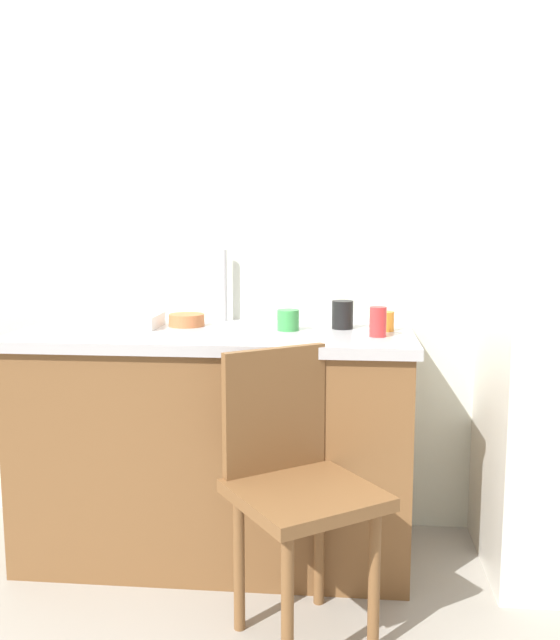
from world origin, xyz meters
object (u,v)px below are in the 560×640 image
object	(u,v)px
cup_black	(342,315)
terracotta_bowl	(187,320)
dish_tray	(124,321)
cup_red	(378,322)
cup_green	(288,320)
cup_orange	(386,321)
chair	(295,479)

from	to	relation	value
cup_black	terracotta_bowl	bearing A→B (deg)	179.39
dish_tray	cup_red	distance (m)	0.98
cup_green	cup_black	xyz separation A→B (m)	(0.20, 0.06, 0.01)
cup_orange	cup_red	distance (m)	0.14
cup_green	cup_orange	world-z (taller)	cup_green
cup_green	cup_red	bearing A→B (deg)	-18.40
dish_tray	cup_red	size ratio (longest dim) A/B	2.63
chair	dish_tray	size ratio (longest dim) A/B	3.18
chair	cup_green	size ratio (longest dim) A/B	10.77
terracotta_bowl	cup_orange	world-z (taller)	cup_orange
terracotta_bowl	cup_orange	bearing A→B (deg)	-3.61
cup_black	cup_red	size ratio (longest dim) A/B	1.00
cup_black	cup_red	distance (m)	0.21
dish_tray	terracotta_bowl	world-z (taller)	dish_tray
dish_tray	cup_green	world-z (taller)	cup_green
dish_tray	cup_black	size ratio (longest dim) A/B	2.62
cup_green	dish_tray	bearing A→B (deg)	177.97
chair	terracotta_bowl	distance (m)	0.86
chair	terracotta_bowl	size ratio (longest dim) A/B	6.40
terracotta_bowl	cup_red	size ratio (longest dim) A/B	1.30
cup_black	cup_orange	xyz separation A→B (m)	(0.16, -0.04, -0.02)
chair	cup_green	world-z (taller)	cup_green
terracotta_bowl	cup_black	bearing A→B (deg)	-0.61
dish_tray	terracotta_bowl	size ratio (longest dim) A/B	2.02
terracotta_bowl	cup_black	xyz separation A→B (m)	(0.61, -0.01, 0.03)
chair	dish_tray	xyz separation A→B (m)	(-0.71, 0.55, 0.41)
chair	cup_red	xyz separation A→B (m)	(0.26, 0.42, 0.43)
cup_green	cup_orange	bearing A→B (deg)	3.16
cup_black	cup_orange	bearing A→B (deg)	-14.54
terracotta_bowl	cup_green	bearing A→B (deg)	-9.62
cup_black	chair	bearing A→B (deg)	-103.17
terracotta_bowl	cup_green	distance (m)	0.41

